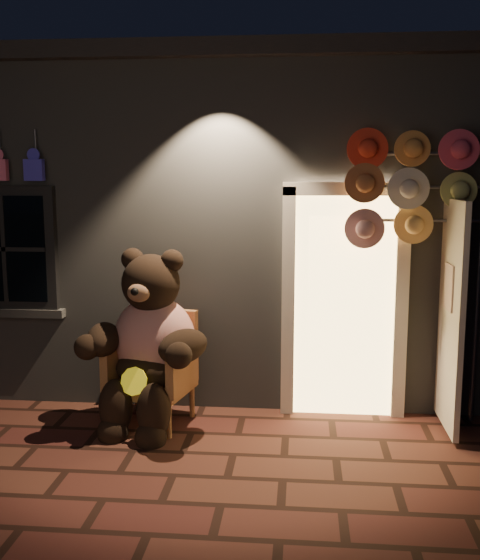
# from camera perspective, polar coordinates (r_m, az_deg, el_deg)

# --- Properties ---
(ground) EXTENTS (60.00, 60.00, 0.00)m
(ground) POSITION_cam_1_polar(r_m,az_deg,el_deg) (5.21, -5.87, -16.56)
(ground) COLOR #502A1E
(ground) RESTS_ON ground
(shop_building) EXTENTS (7.30, 5.95, 3.51)m
(shop_building) POSITION_cam_1_polar(r_m,az_deg,el_deg) (8.66, -0.87, 5.72)
(shop_building) COLOR slate
(shop_building) RESTS_ON ground
(wicker_armchair) EXTENTS (0.81, 0.76, 1.02)m
(wicker_armchair) POSITION_cam_1_polar(r_m,az_deg,el_deg) (6.11, -7.40, -7.55)
(wicker_armchair) COLOR #B47A45
(wicker_armchair) RESTS_ON ground
(teddy_bear) EXTENTS (1.20, 1.04, 1.68)m
(teddy_bear) POSITION_cam_1_polar(r_m,az_deg,el_deg) (5.92, -7.89, -5.55)
(teddy_bear) COLOR #B12312
(teddy_bear) RESTS_ON ground
(hat_rack) EXTENTS (1.50, 0.22, 2.66)m
(hat_rack) POSITION_cam_1_polar(r_m,az_deg,el_deg) (5.98, 16.03, 8.08)
(hat_rack) COLOR #59595E
(hat_rack) RESTS_ON ground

